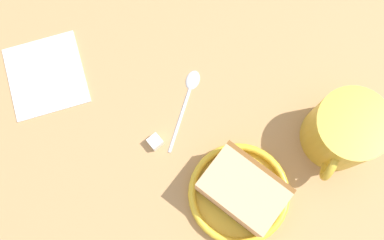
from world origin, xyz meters
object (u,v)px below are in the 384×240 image
at_px(cake_slice, 243,190).
at_px(sugar_cube, 155,142).
at_px(small_plate, 239,193).
at_px(teaspoon, 188,93).
at_px(tea_mug, 344,131).
at_px(folded_napkin, 46,75).

bearing_deg(cake_slice, sugar_cube, 23.68).
relative_size(small_plate, cake_slice, 1.17).
xyz_separation_m(cake_slice, teaspoon, (0.16, -0.03, -0.04)).
height_order(small_plate, teaspoon, small_plate).
distance_m(small_plate, cake_slice, 0.03).
distance_m(small_plate, teaspoon, 0.16).
relative_size(tea_mug, folded_napkin, 1.00).
height_order(tea_mug, sugar_cube, tea_mug).
distance_m(tea_mug, sugar_cube, 0.25).
bearing_deg(teaspoon, sugar_cube, 112.11).
bearing_deg(teaspoon, folded_napkin, 47.02).
bearing_deg(sugar_cube, small_plate, -157.48).
bearing_deg(teaspoon, tea_mug, -143.37).
xyz_separation_m(tea_mug, sugar_cube, (0.14, 0.21, -0.04)).
xyz_separation_m(small_plate, teaspoon, (0.16, -0.03, -0.01)).
bearing_deg(small_plate, teaspoon, -10.16).
height_order(cake_slice, folded_napkin, cake_slice).
height_order(small_plate, folded_napkin, small_plate).
relative_size(folded_napkin, sugar_cube, 6.69).
distance_m(small_plate, folded_napkin, 0.33).
height_order(folded_napkin, sugar_cube, sugar_cube).
xyz_separation_m(tea_mug, teaspoon, (0.17, 0.13, -0.04)).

